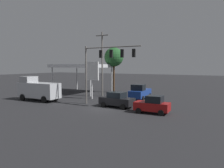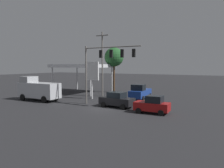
# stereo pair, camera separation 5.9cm
# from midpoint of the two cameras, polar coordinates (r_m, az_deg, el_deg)

# --- Properties ---
(ground_plane) EXTENTS (200.00, 200.00, 0.00)m
(ground_plane) POSITION_cam_midpoint_polar(r_m,az_deg,el_deg) (26.56, -2.07, -6.53)
(ground_plane) COLOR #262628
(traffic_signal_assembly) EXTENTS (8.06, 0.43, 7.84)m
(traffic_signal_assembly) POSITION_cam_midpoint_polar(r_m,az_deg,el_deg) (28.17, -1.57, 6.35)
(traffic_signal_assembly) COLOR slate
(traffic_signal_assembly) RESTS_ON ground
(utility_pole) EXTENTS (2.40, 0.26, 10.82)m
(utility_pole) POSITION_cam_midpoint_polar(r_m,az_deg,el_deg) (36.92, -2.49, 5.59)
(utility_pole) COLOR slate
(utility_pole) RESTS_ON ground
(gas_station_canopy) EXTENTS (9.94, 8.61, 5.45)m
(gas_station_canopy) POSITION_cam_midpoint_polar(r_m,az_deg,el_deg) (42.58, -7.59, 4.64)
(gas_station_canopy) COLOR silver
(gas_station_canopy) RESTS_ON ground
(price_sign) EXTENTS (2.45, 0.27, 5.82)m
(price_sign) POSITION_cam_midpoint_polar(r_m,az_deg,el_deg) (34.25, -5.23, 3.01)
(price_sign) COLOR silver
(price_sign) RESTS_ON ground
(delivery_truck) EXTENTS (6.82, 2.61, 3.58)m
(delivery_truck) POSITION_cam_midpoint_polar(r_m,az_deg,el_deg) (34.40, -18.72, -1.30)
(delivery_truck) COLOR silver
(delivery_truck) RESTS_ON ground
(pickup_parked) EXTENTS (2.44, 5.28, 2.40)m
(pickup_parked) POSITION_cam_midpoint_polar(r_m,az_deg,el_deg) (33.84, 7.37, -2.18)
(pickup_parked) COLOR navy
(pickup_parked) RESTS_ON ground
(sedan_far) EXTENTS (4.53, 2.33, 1.93)m
(sedan_far) POSITION_cam_midpoint_polar(r_m,az_deg,el_deg) (27.49, 1.31, -4.12)
(sedan_far) COLOR black
(sedan_far) RESTS_ON ground
(hatchback_crossing) EXTENTS (3.86, 2.06, 1.97)m
(hatchback_crossing) POSITION_cam_midpoint_polar(r_m,az_deg,el_deg) (24.48, 10.60, -5.34)
(hatchback_crossing) COLOR maroon
(hatchback_crossing) RESTS_ON ground
(street_tree) EXTENTS (3.66, 3.66, 8.67)m
(street_tree) POSITION_cam_midpoint_polar(r_m,az_deg,el_deg) (42.14, 0.57, 6.98)
(street_tree) COLOR #4C331E
(street_tree) RESTS_ON ground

